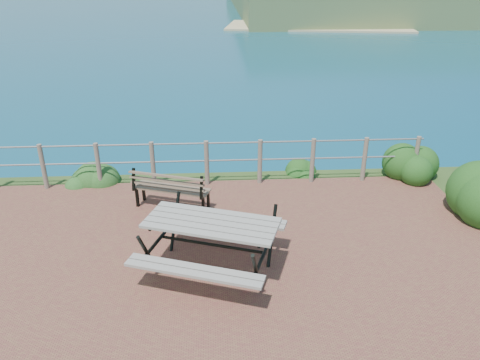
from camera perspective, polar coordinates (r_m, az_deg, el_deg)
name	(u,v)px	position (r m, az deg, el deg)	size (l,w,h in m)	color
ground	(207,278)	(7.41, -4.09, -11.79)	(10.00, 7.00, 0.12)	brown
safety_railing	(207,161)	(10.06, -4.08, 2.37)	(9.40, 0.10, 1.00)	#6B5B4C
picnic_table	(212,240)	(7.29, -3.45, -7.30)	(2.18, 1.67, 0.85)	gray
park_bench	(171,183)	(9.14, -8.35, -0.34)	(1.54, 0.85, 0.85)	brown
shrub_right_edge	(411,181)	(11.14, 20.11, -0.06)	(0.94, 0.94, 1.35)	#1E4A16
shrub_lip_west	(90,183)	(10.88, -17.81, -0.33)	(0.87, 0.87, 0.64)	#22511E
shrub_lip_east	(306,173)	(10.97, 8.00, 0.89)	(0.68, 0.68, 0.39)	#1E4A16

